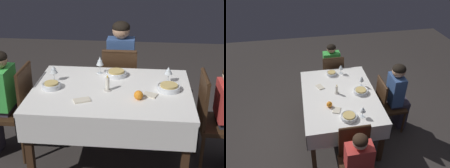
# 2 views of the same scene
# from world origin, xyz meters

# --- Properties ---
(ground_plane) EXTENTS (8.00, 8.00, 0.00)m
(ground_plane) POSITION_xyz_m (0.00, 0.00, 0.00)
(ground_plane) COLOR #332D2B
(dining_table) EXTENTS (1.41, 1.05, 0.77)m
(dining_table) POSITION_xyz_m (0.00, 0.00, 0.68)
(dining_table) COLOR white
(dining_table) RESTS_ON ground_plane
(chair_south) EXTENTS (0.40, 0.41, 0.93)m
(chair_south) POSITION_xyz_m (-0.02, -0.75, 0.51)
(chair_south) COLOR #382314
(chair_south) RESTS_ON ground_plane
(chair_east) EXTENTS (0.41, 0.40, 0.93)m
(chair_east) POSITION_xyz_m (0.93, -0.05, 0.51)
(chair_east) COLOR #382314
(chair_east) RESTS_ON ground_plane
(chair_west) EXTENTS (0.41, 0.40, 0.93)m
(chair_west) POSITION_xyz_m (-0.93, -0.02, 0.51)
(chair_west) COLOR #382314
(chair_west) RESTS_ON ground_plane
(person_adult_denim) EXTENTS (0.30, 0.34, 1.18)m
(person_adult_denim) POSITION_xyz_m (-0.02, -0.90, 0.67)
(person_adult_denim) COLOR #383342
(person_adult_denim) RESTS_ON ground_plane
(person_child_green) EXTENTS (0.33, 0.30, 1.07)m
(person_child_green) POSITION_xyz_m (1.09, -0.05, 0.59)
(person_child_green) COLOR #383342
(person_child_green) RESTS_ON ground_plane
(bowl_south) EXTENTS (0.21, 0.21, 0.06)m
(bowl_south) POSITION_xyz_m (-0.02, -0.31, 0.79)
(bowl_south) COLOR silver
(bowl_south) RESTS_ON dining_table
(wine_glass_south) EXTENTS (0.07, 0.07, 0.17)m
(wine_glass_south) POSITION_xyz_m (0.15, -0.36, 0.89)
(wine_glass_south) COLOR white
(wine_glass_south) RESTS_ON dining_table
(bowl_east) EXTENTS (0.17, 0.17, 0.06)m
(bowl_east) POSITION_xyz_m (0.53, 0.03, 0.79)
(bowl_east) COLOR silver
(bowl_east) RESTS_ON dining_table
(wine_glass_east) EXTENTS (0.07, 0.07, 0.16)m
(wine_glass_east) POSITION_xyz_m (0.55, -0.13, 0.88)
(wine_glass_east) COLOR white
(wine_glass_east) RESTS_ON dining_table
(bowl_west) EXTENTS (0.21, 0.21, 0.06)m
(bowl_west) POSITION_xyz_m (-0.51, -0.03, 0.79)
(bowl_west) COLOR silver
(bowl_west) RESTS_ON dining_table
(wine_glass_west) EXTENTS (0.08, 0.08, 0.15)m
(wine_glass_west) POSITION_xyz_m (-0.51, -0.20, 0.88)
(wine_glass_west) COLOR white
(wine_glass_west) RESTS_ON dining_table
(candle_centerpiece) EXTENTS (0.07, 0.07, 0.15)m
(candle_centerpiece) POSITION_xyz_m (0.03, 0.03, 0.82)
(candle_centerpiece) COLOR beige
(candle_centerpiece) RESTS_ON dining_table
(orange_fruit) EXTENTS (0.08, 0.08, 0.08)m
(orange_fruit) POSITION_xyz_m (-0.24, 0.18, 0.81)
(orange_fruit) COLOR orange
(orange_fruit) RESTS_ON dining_table
(napkin_red_folded) EXTENTS (0.14, 0.13, 0.01)m
(napkin_red_folded) POSITION_xyz_m (-0.34, 0.10, 0.77)
(napkin_red_folded) COLOR beige
(napkin_red_folded) RESTS_ON dining_table
(napkin_spare_side) EXTENTS (0.16, 0.13, 0.01)m
(napkin_spare_side) POSITION_xyz_m (0.22, 0.25, 0.77)
(napkin_spare_side) COLOR beige
(napkin_spare_side) RESTS_ON dining_table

